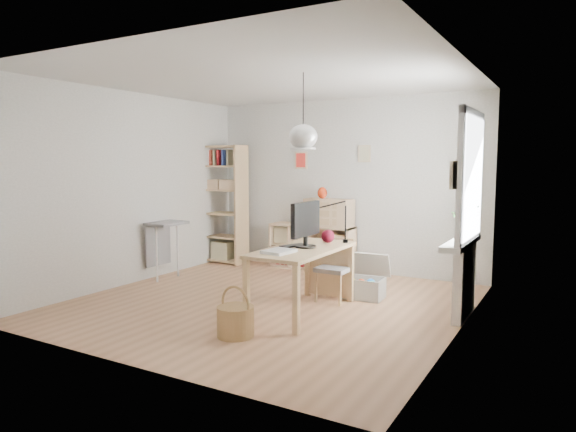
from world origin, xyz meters
The scene contains 20 objects.
ground centered at (0.00, 0.00, 0.00)m, with size 4.50×4.50×0.00m, color #A87854.
room_shell centered at (0.55, -0.15, 2.00)m, with size 4.50×4.50×4.50m.
window_unit centered at (2.23, 0.60, 1.55)m, with size 0.07×1.16×1.46m.
radiator centered at (2.19, 0.60, 0.40)m, with size 0.10×0.80×0.80m, color white.
windowsill centered at (2.14, 0.60, 0.83)m, with size 0.22×1.20×0.06m, color white.
desk centered at (0.55, -0.15, 0.66)m, with size 0.70×1.50×0.75m.
cube_shelf centered at (-0.47, 2.08, 0.30)m, with size 1.40×0.38×0.72m.
tall_bookshelf centered at (-2.04, 1.80, 1.09)m, with size 0.80×0.38×2.00m.
side_table centered at (-2.04, 0.35, 0.67)m, with size 0.40×0.55×0.85m.
chair centered at (0.66, 0.51, 0.44)m, with size 0.39×0.39×0.78m.
wicker_basket centered at (0.36, -1.20, 0.17)m, with size 0.37×0.37×0.51m.
storage_chest centered at (0.93, 0.83, 0.18)m, with size 0.54×0.60×0.54m.
monitor centered at (0.56, -0.10, 1.04)m, with size 0.24×0.60×0.52m.
keyboard centered at (0.41, -0.10, 0.76)m, with size 0.13×0.34×0.02m, color black.
task_lamp centered at (0.60, 0.38, 1.08)m, with size 0.45×0.17×0.48m.
yarn_ball centered at (0.64, 0.33, 0.83)m, with size 0.16×0.16×0.16m, color #490918.
paper_tray centered at (0.48, -0.56, 0.77)m, with size 0.26×0.33×0.03m, color white.
drawer_chest centered at (-0.15, 2.04, 0.93)m, with size 0.75×0.34×0.43m, color tan.
red_vase centered at (-0.27, 2.04, 1.24)m, with size 0.15×0.15×0.18m, color #9A240C.
potted_plant centered at (2.12, 0.95, 1.05)m, with size 0.34×0.29×0.37m, color #296927.
Camera 1 is at (3.25, -5.23, 1.72)m, focal length 32.00 mm.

